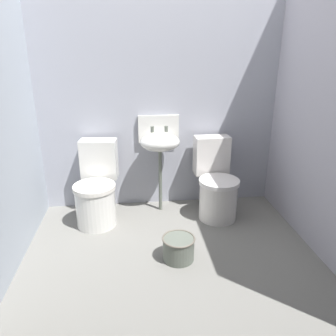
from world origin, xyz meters
TOP-DOWN VIEW (x-y plane):
  - ground_plane at (0.00, 0.00)m, footprint 2.85×2.54m
  - wall_back at (0.00, 1.12)m, footprint 2.85×0.10m
  - wall_right at (1.27, 0.10)m, footprint 0.10×2.34m
  - toilet_left at (-0.65, 0.72)m, footprint 0.44×0.63m
  - toilet_right at (0.54, 0.72)m, footprint 0.42×0.61m
  - sink at (-0.01, 0.91)m, footprint 0.42×0.35m
  - bucket at (0.06, -0.01)m, footprint 0.27×0.27m

SIDE VIEW (x-z plane):
  - ground_plane at x=0.00m, z-range -0.08..0.00m
  - bucket at x=0.06m, z-range 0.00..0.21m
  - toilet_left at x=-0.65m, z-range -0.07..0.71m
  - toilet_right at x=0.54m, z-range -0.07..0.71m
  - sink at x=-0.01m, z-range 0.26..1.25m
  - wall_back at x=0.00m, z-range 0.00..2.29m
  - wall_right at x=1.27m, z-range 0.00..2.29m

